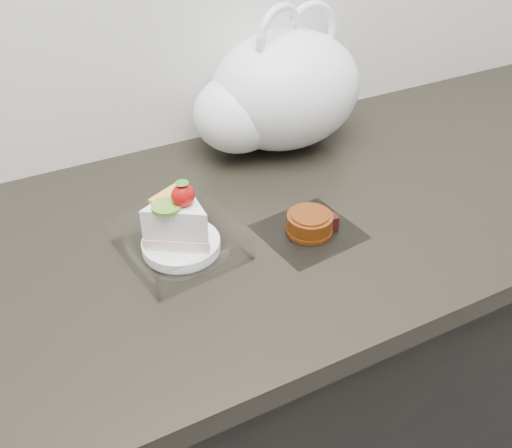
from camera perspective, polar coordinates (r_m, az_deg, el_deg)
counter at (r=1.26m, az=-3.56°, el=-17.20°), size 2.04×0.64×0.90m
cake_tray at (r=0.88m, az=-7.60°, el=-0.94°), size 0.19×0.19×0.13m
mooncake_wrap at (r=0.93m, az=5.44°, el=-0.08°), size 0.16×0.16×0.04m
plastic_bag at (r=1.13m, az=2.09°, el=12.90°), size 0.38×0.30×0.28m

